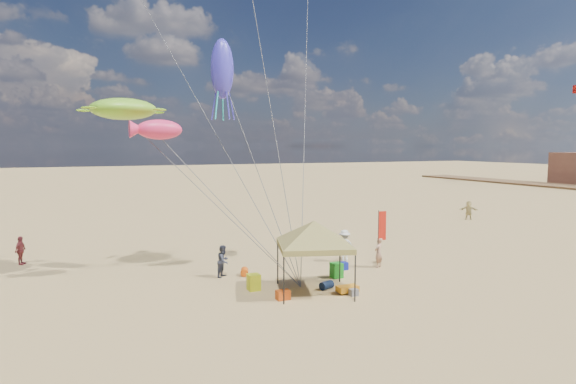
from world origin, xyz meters
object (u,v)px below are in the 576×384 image
object	(u,v)px
feather_flag	(381,229)
beach_cart	(347,289)
person_near_b	(223,261)
person_far_a	(20,250)
canopy_tent	(314,224)
chair_green	(337,270)
person_near_c	(344,246)
person_near_a	(378,252)
person_far_c	(469,210)
cooler_blue	(342,266)
cooler_red	(283,295)
chair_yellow	(254,282)

from	to	relation	value
feather_flag	beach_cart	bearing A→B (deg)	-141.21
person_near_b	person_far_a	xyz separation A→B (m)	(-9.08, 6.60, -0.01)
person_far_a	canopy_tent	bearing A→B (deg)	-107.75
feather_flag	chair_green	distance (m)	3.47
canopy_tent	person_near_c	xyz separation A→B (m)	(3.97, 4.20, -2.10)
feather_flag	person_near_b	xyz separation A→B (m)	(-7.85, 1.57, -1.22)
feather_flag	person_far_a	distance (m)	18.84
person_near_a	chair_green	bearing A→B (deg)	-15.55
beach_cart	person_near_c	xyz separation A→B (m)	(2.74, 4.91, 0.66)
canopy_tent	person_far_c	bearing A→B (deg)	31.19
chair_green	person_far_c	size ratio (longest dim) A/B	0.43
canopy_tent	feather_flag	bearing A→B (deg)	24.93
feather_flag	person_near_b	world-z (taller)	feather_flag
cooler_blue	person_near_a	size ratio (longest dim) A/B	0.35
cooler_blue	beach_cart	world-z (taller)	cooler_blue
cooler_red	cooler_blue	xyz separation A→B (m)	(4.59, 3.13, 0.00)
person_far_c	canopy_tent	bearing A→B (deg)	-104.46
feather_flag	person_near_a	size ratio (longest dim) A/B	1.92
canopy_tent	chair_green	bearing A→B (deg)	38.79
cooler_blue	canopy_tent	bearing A→B (deg)	-137.28
canopy_tent	cooler_blue	size ratio (longest dim) A/B	10.18
chair_green	person_near_c	world-z (taller)	person_near_c
beach_cart	person_far_a	distance (m)	17.29
cooler_blue	cooler_red	bearing A→B (deg)	-145.70
canopy_tent	person_far_a	xyz separation A→B (m)	(-11.92, 10.50, -2.21)
cooler_red	person_near_a	distance (m)	7.12
beach_cart	person_near_b	world-z (taller)	person_near_b
beach_cart	person_far_c	size ratio (longest dim) A/B	0.56
person_near_a	person_far_a	bearing A→B (deg)	-56.34
beach_cart	person_far_c	distance (m)	24.16
canopy_tent	person_far_c	world-z (taller)	canopy_tent
feather_flag	person_near_a	xyz separation A→B (m)	(-0.07, 0.09, -1.22)
person_far_a	person_near_c	bearing A→B (deg)	-88.00
chair_green	chair_yellow	distance (m)	4.29
feather_flag	cooler_red	world-z (taller)	feather_flag
person_near_c	canopy_tent	bearing A→B (deg)	53.97
cooler_red	chair_yellow	distance (m)	1.82
chair_yellow	beach_cart	xyz separation A→B (m)	(3.48, -2.03, -0.15)
feather_flag	cooler_red	distance (m)	7.35
person_near_a	person_near_c	distance (m)	2.03
person_far_a	person_far_c	bearing A→B (deg)	-62.34
cooler_blue	chair_yellow	xyz separation A→B (m)	(-5.24, -1.44, 0.16)
chair_green	person_near_a	distance (m)	3.04
person_near_b	person_far_a	bearing A→B (deg)	98.44
canopy_tent	person_near_c	size ratio (longest dim) A/B	3.18
canopy_tent	cooler_blue	xyz separation A→B (m)	(2.99, 2.76, -2.77)
canopy_tent	person_near_b	xyz separation A→B (m)	(-2.85, 3.89, -2.20)
chair_green	beach_cart	bearing A→B (deg)	-108.84
person_near_c	person_far_a	size ratio (longest dim) A/B	1.14
cooler_blue	person_far_a	size ratio (longest dim) A/B	0.36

